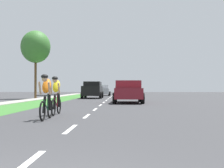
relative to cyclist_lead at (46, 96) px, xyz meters
name	(u,v)px	position (x,y,z in m)	size (l,w,h in m)	color
ground_plane	(104,103)	(1.25, 12.33, -0.81)	(120.00, 120.00, 0.00)	#38383A
grass_verge	(41,102)	(-3.53, 12.33, -0.81)	(2.81, 70.00, 0.01)	#38722D
sidewalk_concrete	(13,102)	(-5.67, 12.33, -0.81)	(1.47, 70.00, 0.10)	#9E998E
lane_markings_center	(106,100)	(1.25, 16.33, -0.81)	(0.12, 54.07, 0.01)	white
cyclist_lead	(46,96)	(0.00, 0.00, 0.00)	(0.42, 1.72, 1.58)	black
cyclist_trailing	(56,95)	(-0.07, 1.88, 0.00)	(0.42, 1.72, 1.58)	black
pickup_maroon	(128,92)	(3.09, 12.06, 0.02)	(2.22, 5.10, 1.64)	maroon
suv_black	(93,89)	(-0.53, 22.01, 0.14)	(2.15, 4.70, 1.79)	black
sedan_silver	(103,90)	(-0.04, 32.70, -0.04)	(1.98, 4.30, 1.52)	#A5A8AD
street_tree_near	(36,47)	(-6.24, 20.20, 4.51)	(3.02, 3.02, 7.01)	brown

